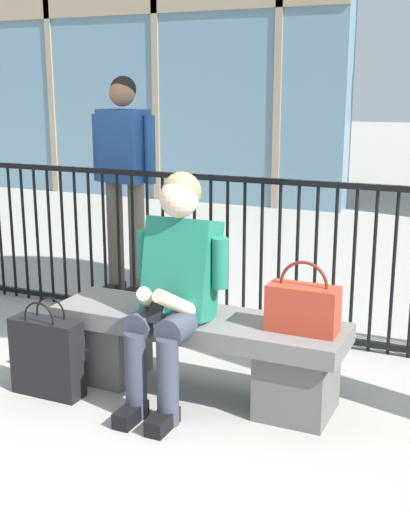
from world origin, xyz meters
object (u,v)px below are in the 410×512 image
Objects in this scene: stone_bench at (197,346)px; seated_person_with_phone at (174,283)px; bystander_at_railing at (124,169)px; handbag_on_bench at (303,307)px; shopping_bag at (47,356)px.

seated_person_with_phone is at bearing -119.07° from stone_bench.
bystander_at_railing is at bearing 131.88° from stone_bench.
seated_person_with_phone is 0.67m from handbag_on_bench.
seated_person_with_phone is 0.82m from shopping_bag.
stone_bench is 0.41m from seated_person_with_phone.
seated_person_with_phone is at bearing 18.56° from shopping_bag.
stone_bench is 0.81m from shopping_bag.
seated_person_with_phone is 3.35× the size of handbag_on_bench.
seated_person_with_phone is 2.07m from bystander_at_railing.
handbag_on_bench is 0.21× the size of bystander_at_railing.
shopping_bag is 2.08m from bystander_at_railing.
seated_person_with_phone is (-0.07, -0.13, 0.38)m from stone_bench.
handbag_on_bench reaches higher than stone_bench.
seated_person_with_phone reaches higher than stone_bench.
stone_bench is at bearing 179.01° from handbag_on_bench.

